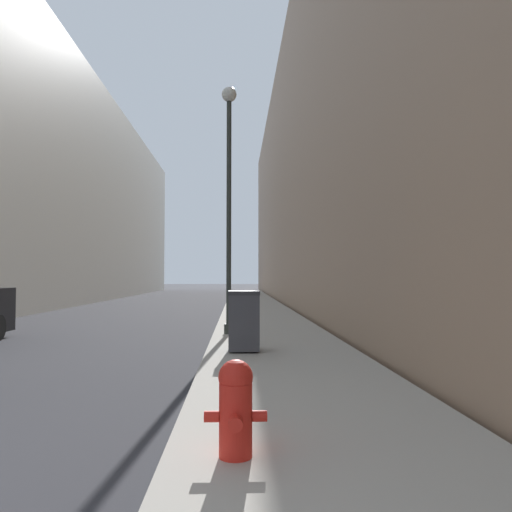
# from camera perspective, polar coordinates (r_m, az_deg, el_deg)

# --- Properties ---
(sidewalk_right) EXTENTS (3.00, 60.00, 0.13)m
(sidewalk_right) POSITION_cam_1_polar(r_m,az_deg,el_deg) (20.64, 0.31, -6.57)
(sidewalk_right) COLOR #ADA89E
(sidewalk_right) RESTS_ON ground
(building_right_stone) EXTENTS (12.00, 60.00, 14.96)m
(building_right_stone) POSITION_cam_1_polar(r_m,az_deg,el_deg) (30.38, 14.29, 8.91)
(building_right_stone) COLOR #9E7F66
(building_right_stone) RESTS_ON ground
(fire_hydrant) EXTENTS (0.51, 0.40, 0.78)m
(fire_hydrant) POSITION_cam_1_polar(r_m,az_deg,el_deg) (4.22, -2.34, -16.71)
(fire_hydrant) COLOR red
(fire_hydrant) RESTS_ON sidewalk_right
(trash_bin) EXTENTS (0.61, 0.65, 1.18)m
(trash_bin) POSITION_cam_1_polar(r_m,az_deg,el_deg) (9.80, -1.40, -7.35)
(trash_bin) COLOR #3D3D42
(trash_bin) RESTS_ON sidewalk_right
(lamppost) EXTENTS (0.39, 0.39, 6.36)m
(lamppost) POSITION_cam_1_polar(r_m,az_deg,el_deg) (12.96, -3.11, 8.41)
(lamppost) COLOR #2D332D
(lamppost) RESTS_ON sidewalk_right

